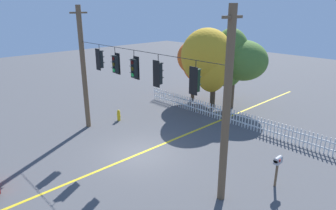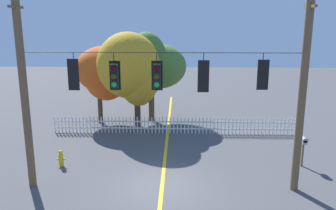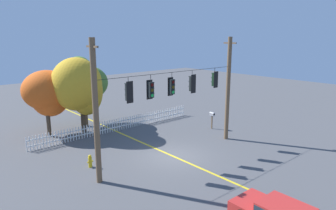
# 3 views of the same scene
# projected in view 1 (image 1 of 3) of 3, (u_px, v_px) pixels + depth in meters

# --- Properties ---
(ground) EXTENTS (80.00, 80.00, 0.00)m
(ground) POSITION_uv_depth(u_px,v_px,m) (139.00, 154.00, 16.08)
(ground) COLOR #4C4C4F
(lane_centerline_stripe) EXTENTS (0.16, 36.00, 0.01)m
(lane_centerline_stripe) POSITION_uv_depth(u_px,v_px,m) (139.00, 154.00, 16.08)
(lane_centerline_stripe) COLOR gold
(lane_centerline_stripe) RESTS_ON ground
(signal_support_span) EXTENTS (11.12, 1.10, 7.67)m
(signal_support_span) POSITION_uv_depth(u_px,v_px,m) (137.00, 84.00, 14.86)
(signal_support_span) COLOR brown
(signal_support_span) RESTS_ON ground
(traffic_signal_northbound_secondary) EXTENTS (0.43, 0.38, 1.44)m
(traffic_signal_northbound_secondary) POSITION_uv_depth(u_px,v_px,m) (100.00, 59.00, 16.91)
(traffic_signal_northbound_secondary) COLOR black
(traffic_signal_eastbound_side) EXTENTS (0.43, 0.38, 1.47)m
(traffic_signal_eastbound_side) POSITION_uv_depth(u_px,v_px,m) (116.00, 64.00, 15.87)
(traffic_signal_eastbound_side) COLOR black
(traffic_signal_northbound_primary) EXTENTS (0.43, 0.38, 1.47)m
(traffic_signal_northbound_primary) POSITION_uv_depth(u_px,v_px,m) (135.00, 68.00, 14.74)
(traffic_signal_northbound_primary) COLOR black
(traffic_signal_westbound_side) EXTENTS (0.43, 0.38, 1.49)m
(traffic_signal_westbound_side) POSITION_uv_depth(u_px,v_px,m) (158.00, 73.00, 13.51)
(traffic_signal_westbound_side) COLOR black
(traffic_signal_southbound_primary) EXTENTS (0.43, 0.38, 1.38)m
(traffic_signal_southbound_primary) POSITION_uv_depth(u_px,v_px,m) (195.00, 80.00, 11.95)
(traffic_signal_southbound_primary) COLOR black
(white_picket_fence) EXTENTS (14.83, 0.06, 1.02)m
(white_picket_fence) POSITION_uv_depth(u_px,v_px,m) (226.00, 115.00, 20.41)
(white_picket_fence) COLOR white
(white_picket_fence) RESTS_ON ground
(autumn_maple_near_fence) EXTENTS (3.80, 3.59, 5.16)m
(autumn_maple_near_fence) POSITION_uv_depth(u_px,v_px,m) (200.00, 60.00, 24.43)
(autumn_maple_near_fence) COLOR #473828
(autumn_maple_near_fence) RESTS_ON ground
(autumn_maple_mid) EXTENTS (3.97, 3.77, 6.13)m
(autumn_maple_mid) POSITION_uv_depth(u_px,v_px,m) (208.00, 59.00, 22.05)
(autumn_maple_mid) COLOR #473828
(autumn_maple_mid) RESTS_ON ground
(autumn_oak_far_east) EXTENTS (4.15, 3.45, 6.08)m
(autumn_oak_far_east) POSITION_uv_depth(u_px,v_px,m) (235.00, 58.00, 22.49)
(autumn_oak_far_east) COLOR brown
(autumn_oak_far_east) RESTS_ON ground
(fire_hydrant) EXTENTS (0.38, 0.22, 0.78)m
(fire_hydrant) POSITION_uv_depth(u_px,v_px,m) (119.00, 115.00, 20.68)
(fire_hydrant) COLOR gold
(fire_hydrant) RESTS_ON ground
(roadside_mailbox) EXTENTS (0.25, 0.44, 1.45)m
(roadside_mailbox) POSITION_uv_depth(u_px,v_px,m) (278.00, 162.00, 12.81)
(roadside_mailbox) COLOR brown
(roadside_mailbox) RESTS_ON ground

